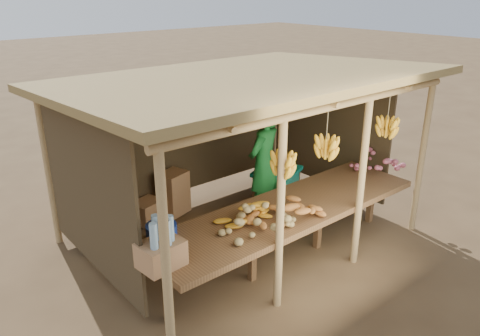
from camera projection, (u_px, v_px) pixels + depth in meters
ground at (240, 235)px, 6.84m from camera, size 60.00×60.00×0.00m
stall_structure at (242, 106)px, 6.14m from camera, size 4.70×3.50×2.43m
counter at (288, 212)px, 5.89m from camera, size 3.90×1.05×0.80m
potato_heap at (260, 216)px, 5.27m from camera, size 0.95×0.67×0.36m
sweet_potato_heap at (289, 207)px, 5.49m from camera, size 0.98×0.60×0.36m
onion_heap at (376, 159)px, 6.98m from camera, size 0.96×0.74×0.36m
banana_pile at (248, 207)px, 5.49m from camera, size 0.60×0.38×0.35m
tomato_basin at (161, 228)px, 5.21m from camera, size 0.35×0.35×0.18m
bottle_box at (161, 248)px, 4.58m from camera, size 0.46×0.38×0.54m
vendor at (264, 165)px, 6.98m from camera, size 0.76×0.62×1.81m
tarp_crate at (277, 187)px, 7.56m from camera, size 0.91×0.85×0.86m
carton_stack at (165, 199)px, 7.27m from camera, size 0.99×0.47×0.69m
burlap_sacks at (108, 226)px, 6.48m from camera, size 0.94×0.49×0.66m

